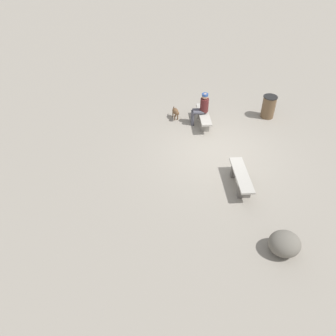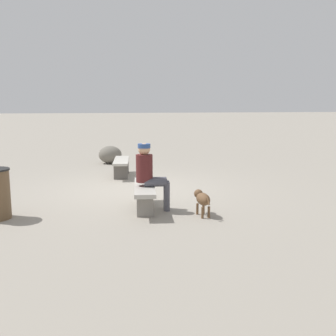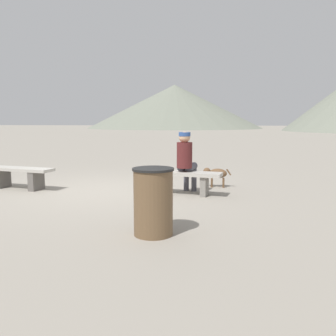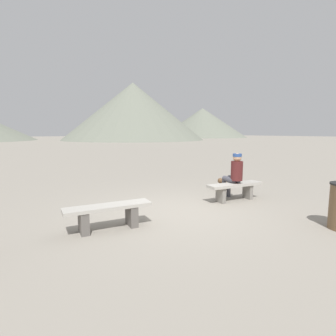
# 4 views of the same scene
# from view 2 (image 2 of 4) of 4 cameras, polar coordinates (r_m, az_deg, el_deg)

# --- Properties ---
(ground) EXTENTS (210.00, 210.00, 0.06)m
(ground) POSITION_cam_2_polar(r_m,az_deg,el_deg) (9.05, -5.20, -3.41)
(ground) COLOR gray
(bench_left) EXTENTS (1.69, 0.69, 0.47)m
(bench_left) POSITION_cam_2_polar(r_m,az_deg,el_deg) (10.76, -7.01, 0.46)
(bench_left) COLOR #605B56
(bench_left) RESTS_ON ground
(bench_right) EXTENTS (1.65, 0.66, 0.47)m
(bench_right) POSITION_cam_2_polar(r_m,az_deg,el_deg) (7.22, -3.55, -3.57)
(bench_right) COLOR gray
(bench_right) RESTS_ON ground
(seated_person) EXTENTS (0.40, 0.64, 1.28)m
(seated_person) POSITION_cam_2_polar(r_m,az_deg,el_deg) (7.10, -2.79, -0.53)
(seated_person) COLOR #511E1E
(seated_person) RESTS_ON ground
(dog) EXTENTS (0.63, 0.22, 0.44)m
(dog) POSITION_cam_2_polar(r_m,az_deg,el_deg) (6.85, 5.18, -4.64)
(dog) COLOR brown
(dog) RESTS_ON ground
(boulder) EXTENTS (0.92, 0.96, 0.60)m
(boulder) POSITION_cam_2_polar(r_m,az_deg,el_deg) (13.22, -8.68, 1.99)
(boulder) COLOR #6B665B
(boulder) RESTS_ON ground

